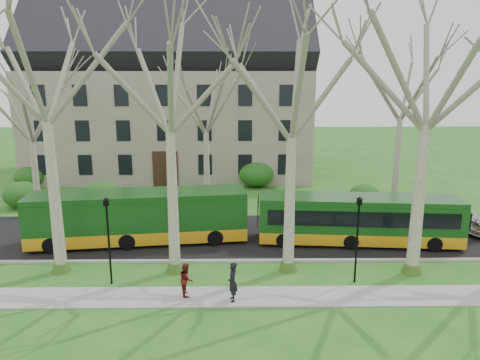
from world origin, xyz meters
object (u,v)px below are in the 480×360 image
pedestrian_a (233,282)px  pedestrian_b (186,279)px  bus_lead (139,216)px  bus_follow (359,219)px

pedestrian_a → pedestrian_b: 2.22m
pedestrian_a → pedestrian_b: size_ratio=1.18×
bus_lead → bus_follow: bus_lead is taller
pedestrian_b → bus_lead: bearing=16.1°
pedestrian_b → bus_follow: bearing=-66.9°
bus_follow → pedestrian_a: bus_follow is taller
bus_follow → pedestrian_a: (-7.52, -7.09, -0.56)m
bus_follow → pedestrian_b: bus_follow is taller
bus_lead → pedestrian_a: bearing=-59.6°
pedestrian_a → bus_follow: bearing=126.8°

